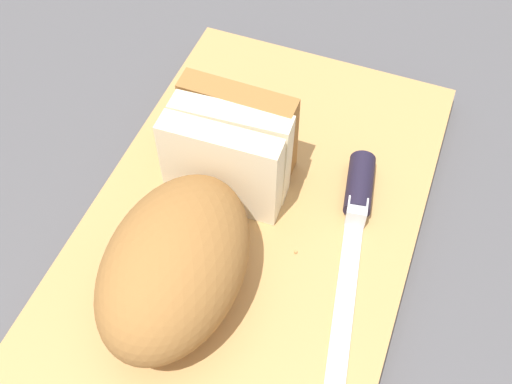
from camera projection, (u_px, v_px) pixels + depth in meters
name	position (u px, v px, depth m)	size (l,w,h in m)	color
ground_plane	(256.00, 224.00, 0.61)	(3.00, 3.00, 0.00)	#4C4C51
cutting_board	(256.00, 217.00, 0.60)	(0.47, 0.31, 0.02)	tan
bread_loaf	(193.00, 227.00, 0.52)	(0.26, 0.13, 0.10)	#996633
bread_knife	(356.00, 210.00, 0.57)	(0.29, 0.07, 0.03)	silver
crumb_near_knife	(296.00, 252.00, 0.56)	(0.00, 0.00, 0.00)	tan
crumb_near_loaf	(200.00, 228.00, 0.57)	(0.01, 0.01, 0.01)	tan
crumb_stray_left	(194.00, 180.00, 0.61)	(0.00, 0.00, 0.00)	tan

